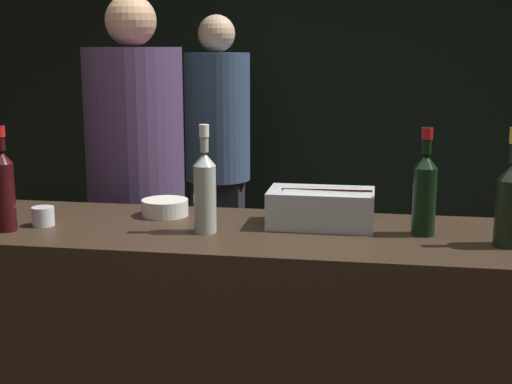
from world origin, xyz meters
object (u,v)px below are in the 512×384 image
object	(u,v)px
ice_bin_with_bottles	(322,205)
person_blond_tee	(136,185)
person_in_hoodie	(218,151)
champagne_bottle	(510,201)
red_wine_bottle_burgundy	(425,190)
bowl_white	(165,207)
red_wine_bottle_tall	(4,187)
white_wine_bottle	(205,189)
candle_votive	(43,216)

from	to	relation	value
ice_bin_with_bottles	person_blond_tee	world-z (taller)	person_blond_tee
person_in_hoodie	person_blond_tee	xyz separation A→B (m)	(-0.10, -1.15, 0.01)
champagne_bottle	red_wine_bottle_burgundy	size ratio (longest dim) A/B	1.04
bowl_white	person_blond_tee	world-z (taller)	person_blond_tee
bowl_white	red_wine_bottle_tall	size ratio (longest dim) A/B	0.48
champagne_bottle	person_blond_tee	world-z (taller)	person_blond_tee
red_wine_bottle_tall	person_in_hoodie	world-z (taller)	person_in_hoodie
person_blond_tee	red_wine_bottle_burgundy	bearing A→B (deg)	-52.38
red_wine_bottle_tall	person_blond_tee	world-z (taller)	person_blond_tee
white_wine_bottle	person_in_hoodie	world-z (taller)	person_in_hoodie
person_in_hoodie	candle_votive	bearing A→B (deg)	-173.07
ice_bin_with_bottles	bowl_white	bearing A→B (deg)	173.73
red_wine_bottle_burgundy	person_in_hoodie	bearing A→B (deg)	121.24
champagne_bottle	red_wine_bottle_tall	distance (m)	1.58
person_in_hoodie	bowl_white	bearing A→B (deg)	-161.18
candle_votive	red_wine_bottle_burgundy	xyz separation A→B (m)	(1.24, 0.09, 0.11)
person_blond_tee	ice_bin_with_bottles	bearing A→B (deg)	-58.05
candle_votive	person_in_hoodie	xyz separation A→B (m)	(0.19, 1.83, -0.03)
candle_votive	person_in_hoodie	distance (m)	1.84
candle_votive	red_wine_bottle_tall	bearing A→B (deg)	-136.25
ice_bin_with_bottles	person_in_hoodie	world-z (taller)	person_in_hoodie
bowl_white	champagne_bottle	world-z (taller)	champagne_bottle
ice_bin_with_bottles	bowl_white	size ratio (longest dim) A/B	2.12
bowl_white	person_in_hoodie	bearing A→B (deg)	96.05
white_wine_bottle	bowl_white	bearing A→B (deg)	133.77
red_wine_bottle_tall	person_in_hoodie	size ratio (longest dim) A/B	0.20
white_wine_bottle	person_blond_tee	xyz separation A→B (m)	(-0.47, 0.68, -0.13)
person_in_hoodie	red_wine_bottle_tall	bearing A→B (deg)	-175.41
ice_bin_with_bottles	red_wine_bottle_tall	bearing A→B (deg)	-167.02
ice_bin_with_bottles	person_blond_tee	distance (m)	0.99
white_wine_bottle	ice_bin_with_bottles	bearing A→B (deg)	21.60
red_wine_bottle_burgundy	red_wine_bottle_tall	size ratio (longest dim) A/B	1.00
champagne_bottle	red_wine_bottle_tall	world-z (taller)	champagne_bottle
candle_votive	red_wine_bottle_burgundy	distance (m)	1.25
champagne_bottle	white_wine_bottle	bearing A→B (deg)	179.53
red_wine_bottle_tall	person_blond_tee	bearing A→B (deg)	77.11
candle_votive	white_wine_bottle	bearing A→B (deg)	0.44
candle_votive	person_blond_tee	world-z (taller)	person_blond_tee
white_wine_bottle	person_in_hoodie	size ratio (longest dim) A/B	0.20
bowl_white	candle_votive	distance (m)	0.42
white_wine_bottle	candle_votive	bearing A→B (deg)	-179.56
candle_votive	red_wine_bottle_burgundy	size ratio (longest dim) A/B	0.22
white_wine_bottle	person_blond_tee	world-z (taller)	person_blond_tee
ice_bin_with_bottles	white_wine_bottle	bearing A→B (deg)	-158.40
red_wine_bottle_burgundy	champagne_bottle	bearing A→B (deg)	-20.72
red_wine_bottle_burgundy	person_blond_tee	size ratio (longest dim) A/B	0.19
white_wine_bottle	red_wine_bottle_burgundy	bearing A→B (deg)	6.98
red_wine_bottle_burgundy	person_in_hoodie	world-z (taller)	person_in_hoodie
ice_bin_with_bottles	red_wine_bottle_burgundy	distance (m)	0.34
candle_votive	person_blond_tee	xyz separation A→B (m)	(0.09, 0.69, -0.02)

